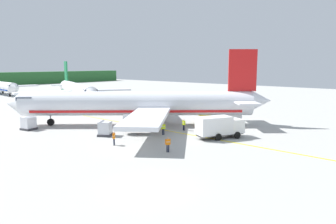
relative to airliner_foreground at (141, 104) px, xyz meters
name	(u,v)px	position (x,y,z in m)	size (l,w,h in m)	color
airliner_foreground	(141,104)	(0.00, 0.00, 0.00)	(31.00, 33.27, 11.90)	silver
airliner_mid_apron	(76,90)	(12.77, 37.78, -0.39)	(29.66, 35.31, 10.53)	silver
service_truck_baggage	(220,115)	(8.94, -8.98, -1.94)	(6.01, 6.46, 2.50)	yellow
service_truck_catering	(219,126)	(0.47, -14.15, -1.80)	(6.59, 4.78, 2.88)	white
cargo_container_near	(105,129)	(-8.48, -1.78, -2.41)	(2.45, 2.45, 2.07)	#333338
cargo_container_mid	(29,123)	(-13.35, 9.98, -2.42)	(2.12, 2.12, 2.05)	#333338
crew_marshaller	(114,137)	(-10.93, -6.65, -2.41)	(0.53, 0.45, 1.66)	#191E33
crew_loader_left	(163,128)	(-2.91, -7.34, -2.39)	(0.53, 0.45, 1.69)	#191E33
crew_loader_right	(168,143)	(-9.04, -13.52, -2.39)	(0.54, 0.44, 1.69)	#191E33
crew_supervisor	(184,124)	(1.29, -7.62, -2.42)	(0.30, 0.62, 1.65)	#191E33
apron_guide_line	(160,129)	(-0.44, -4.58, -3.39)	(0.30, 60.00, 0.01)	yellow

